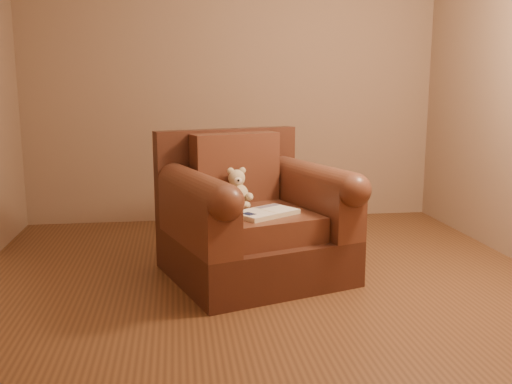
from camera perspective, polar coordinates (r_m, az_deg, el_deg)
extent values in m
plane|color=brown|center=(3.87, 0.90, -9.46)|extent=(4.00, 4.00, 0.00)
cube|color=#917159|center=(5.61, -2.27, 10.90)|extent=(4.00, 0.02, 2.70)
cube|color=#917159|center=(1.68, 11.84, 10.97)|extent=(4.00, 0.02, 2.70)
cube|color=#422116|center=(4.03, -0.11, -6.26)|extent=(1.39, 1.36, 0.31)
cube|color=#422116|center=(4.34, -2.88, 1.77)|extent=(1.10, 0.46, 0.69)
cube|color=brown|center=(3.92, 0.25, -3.12)|extent=(0.86, 0.95, 0.17)
cube|color=brown|center=(4.20, -2.10, 2.47)|extent=(0.67, 0.37, 0.50)
cube|color=brown|center=(3.72, -5.92, -2.41)|extent=(0.51, 0.97, 0.36)
cube|color=brown|center=(4.11, 5.83, -1.15)|extent=(0.51, 0.97, 0.36)
cylinder|color=brown|center=(3.69, -5.97, 0.29)|extent=(0.51, 0.97, 0.22)
cylinder|color=brown|center=(4.08, 5.88, 1.30)|extent=(0.51, 0.97, 0.22)
ellipsoid|color=beige|center=(4.04, -1.91, -0.32)|extent=(0.17, 0.15, 0.17)
sphere|color=beige|center=(4.03, -1.95, 1.41)|extent=(0.12, 0.12, 0.12)
ellipsoid|color=beige|center=(4.02, -2.56, 2.11)|extent=(0.05, 0.03, 0.05)
ellipsoid|color=beige|center=(4.04, -1.37, 2.15)|extent=(0.05, 0.03, 0.05)
ellipsoid|color=beige|center=(3.98, -1.80, 1.12)|extent=(0.06, 0.04, 0.05)
sphere|color=black|center=(3.96, -1.76, 1.17)|extent=(0.02, 0.02, 0.02)
ellipsoid|color=beige|center=(3.97, -2.83, -0.55)|extent=(0.06, 0.11, 0.06)
ellipsoid|color=beige|center=(3.99, -0.66, -0.46)|extent=(0.06, 0.11, 0.06)
ellipsoid|color=beige|center=(3.95, -2.29, -1.36)|extent=(0.07, 0.11, 0.06)
ellipsoid|color=beige|center=(3.97, -1.03, -1.30)|extent=(0.07, 0.11, 0.06)
cube|color=beige|center=(3.78, 0.95, -2.12)|extent=(0.48, 0.44, 0.03)
cube|color=white|center=(3.71, -0.22, -2.11)|extent=(0.30, 0.32, 0.00)
cube|color=white|center=(3.84, 2.08, -1.65)|extent=(0.30, 0.32, 0.00)
cube|color=beige|center=(3.77, 0.95, -1.86)|extent=(0.14, 0.21, 0.00)
cube|color=#0F1638|center=(3.68, -0.76, -2.19)|extent=(0.10, 0.11, 0.00)
cube|color=slate|center=(3.90, 1.19, -1.42)|extent=(0.18, 0.15, 0.00)
cylinder|color=#CB8837|center=(4.36, 7.84, -7.03)|extent=(0.32, 0.32, 0.02)
cylinder|color=#CB8837|center=(4.28, 7.93, -3.59)|extent=(0.03, 0.03, 0.52)
cylinder|color=#CB8837|center=(4.22, 8.02, 0.01)|extent=(0.40, 0.40, 0.02)
cylinder|color=#CB8837|center=(4.23, 8.02, -0.17)|extent=(0.03, 0.03, 0.02)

